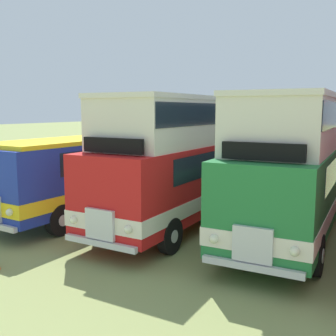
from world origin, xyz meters
name	(u,v)px	position (x,y,z in m)	size (l,w,h in m)	color
bus_first_in_row	(113,165)	(-13.04, 0.17, 1.76)	(3.03, 11.45, 2.99)	#1E339E
bus_second_in_row	(190,153)	(-9.31, -0.12, 2.47)	(2.64, 10.10, 4.49)	red
bus_third_in_row	(297,158)	(-5.59, 0.29, 2.47)	(2.93, 10.19, 4.49)	#237538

